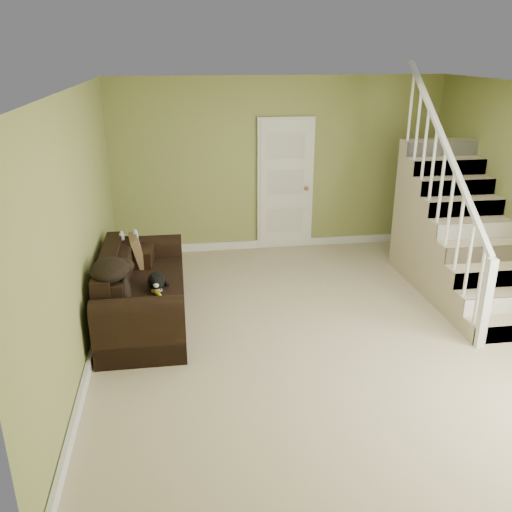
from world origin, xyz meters
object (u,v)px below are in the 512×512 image
object	(u,v)px
side_table	(133,271)
cat	(156,281)
banana	(157,293)
sofa	(140,295)

from	to	relation	value
side_table	cat	world-z (taller)	side_table
cat	banana	xyz separation A→B (m)	(0.01, -0.17, -0.07)
banana	side_table	bearing A→B (deg)	79.18
side_table	banana	distance (m)	1.10
sofa	side_table	bearing A→B (deg)	100.24
side_table	banana	size ratio (longest dim) A/B	5.28
sofa	cat	world-z (taller)	sofa
sofa	side_table	distance (m)	0.73
sofa	banana	bearing A→B (deg)	-56.70
banana	cat	bearing A→B (deg)	64.65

